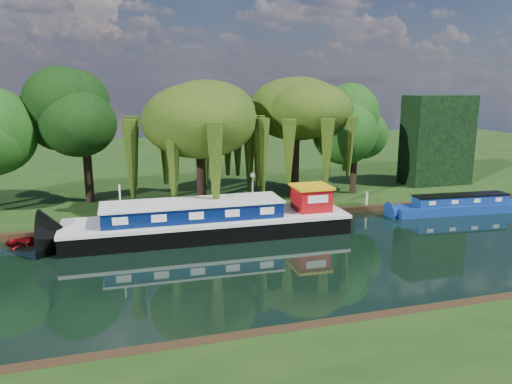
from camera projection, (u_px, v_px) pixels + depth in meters
name	position (u px, v px, depth m)	size (l,w,h in m)	color
ground	(296.00, 259.00, 27.94)	(120.00, 120.00, 0.00)	black
far_bank	(194.00, 162.00, 59.70)	(120.00, 52.00, 0.45)	black
dutch_barge	(211.00, 221.00, 31.89)	(18.12, 4.45, 3.81)	black
narrowboat	(460.00, 206.00, 37.49)	(10.56, 2.55, 1.53)	navy
red_dinghy	(32.00, 244.00, 30.48)	(2.00, 2.81, 0.58)	maroon
willow_left	(200.00, 121.00, 36.03)	(7.39, 7.39, 8.85)	black
willow_right	(296.00, 118.00, 39.93)	(7.15, 7.15, 8.71)	black
tree_far_mid	(84.00, 119.00, 37.65)	(5.76, 5.76, 9.43)	black
tree_far_right	(355.00, 129.00, 41.02)	(4.75, 4.75, 7.78)	black
conifer_hedge	(437.00, 140.00, 45.33)	(6.00, 3.00, 8.00)	black
lamppost	(253.00, 181.00, 37.37)	(0.36, 0.36, 2.56)	silver
mooring_posts	(247.00, 207.00, 35.45)	(19.16, 0.16, 1.00)	silver
reeds_near	(498.00, 288.00, 22.64)	(33.70, 1.50, 1.10)	#164412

